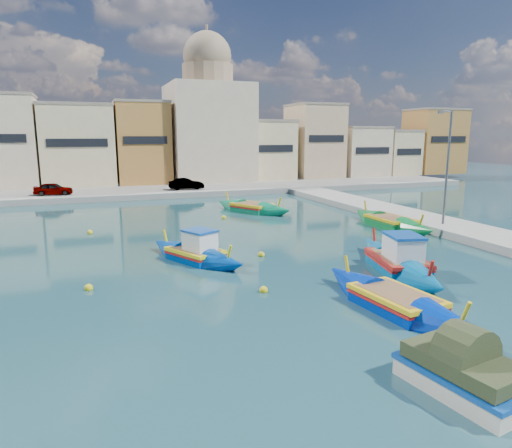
{
  "coord_description": "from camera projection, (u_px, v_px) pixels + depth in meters",
  "views": [
    {
      "loc": [
        -4.84,
        -18.08,
        6.46
      ],
      "look_at": [
        4.0,
        6.0,
        1.4
      ],
      "focal_mm": 32.0,
      "sensor_mm": 36.0,
      "label": 1
    }
  ],
  "objects": [
    {
      "name": "tender_near",
      "position": [
        463.0,
        375.0,
        11.53
      ],
      "size": [
        2.22,
        3.43,
        1.58
      ],
      "color": "beige",
      "rests_on": "ground"
    },
    {
      "name": "luzzu_blue_south",
      "position": [
        396.0,
        303.0,
        17.03
      ],
      "size": [
        2.81,
        8.54,
        2.42
      ],
      "color": "#002BAD",
      "rests_on": "ground"
    },
    {
      "name": "ground",
      "position": [
        217.0,
        288.0,
        19.54
      ],
      "size": [
        160.0,
        160.0,
        0.0
      ],
      "primitive_type": "plane",
      "color": "#143D3D",
      "rests_on": "ground"
    },
    {
      "name": "luzzu_cyan_mid",
      "position": [
        390.0,
        223.0,
        32.25
      ],
      "size": [
        2.2,
        8.74,
        2.57
      ],
      "color": "#0B7632",
      "rests_on": "ground"
    },
    {
      "name": "church_block",
      "position": [
        208.0,
        119.0,
        58.13
      ],
      "size": [
        10.0,
        10.0,
        19.1
      ],
      "color": "beige",
      "rests_on": "ground"
    },
    {
      "name": "mooring_buoys",
      "position": [
        236.0,
        248.0,
        26.05
      ],
      "size": [
        22.46,
        17.15,
        0.36
      ],
      "color": "yellow",
      "rests_on": "ground"
    },
    {
      "name": "quay_street_lamp",
      "position": [
        447.0,
        167.0,
        30.12
      ],
      "size": [
        1.18,
        0.16,
        8.0
      ],
      "color": "#595B60",
      "rests_on": "ground"
    },
    {
      "name": "luzzu_turquoise_cabin",
      "position": [
        398.0,
        263.0,
        21.95
      ],
      "size": [
        4.08,
        9.22,
        2.89
      ],
      "color": "#005E9B",
      "rests_on": "ground"
    },
    {
      "name": "north_quay",
      "position": [
        138.0,
        193.0,
        48.95
      ],
      "size": [
        80.0,
        8.0,
        0.6
      ],
      "primitive_type": "cube",
      "color": "gray",
      "rests_on": "ground"
    },
    {
      "name": "luzzu_blue_cabin",
      "position": [
        196.0,
        255.0,
        23.67
      ],
      "size": [
        4.82,
        7.28,
        2.57
      ],
      "color": "#003C9D",
      "rests_on": "ground"
    },
    {
      "name": "north_townhouses",
      "position": [
        184.0,
        146.0,
        57.09
      ],
      "size": [
        83.2,
        7.87,
        10.19
      ],
      "color": "beige",
      "rests_on": "ground"
    },
    {
      "name": "luzzu_green",
      "position": [
        252.0,
        209.0,
        38.56
      ],
      "size": [
        5.83,
        8.14,
        2.57
      ],
      "color": "#0B764E",
      "rests_on": "ground"
    },
    {
      "name": "parked_cars",
      "position": [
        40.0,
        189.0,
        44.24
      ],
      "size": [
        27.26,
        1.87,
        1.28
      ],
      "color": "#4C1919",
      "rests_on": "north_quay"
    }
  ]
}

